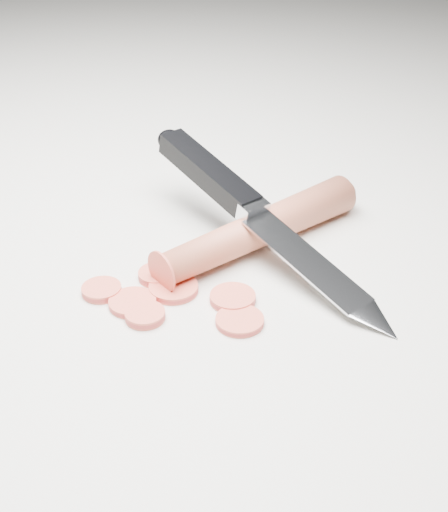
# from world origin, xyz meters

# --- Properties ---
(ground) EXTENTS (2.40, 2.40, 0.00)m
(ground) POSITION_xyz_m (0.00, 0.00, 0.00)
(ground) COLOR silver
(ground) RESTS_ON ground
(carrot) EXTENTS (0.15, 0.19, 0.03)m
(carrot) POSITION_xyz_m (0.07, 0.05, 0.02)
(carrot) COLOR #B85338
(carrot) RESTS_ON ground
(carrot_slice_0) EXTENTS (0.03, 0.03, 0.01)m
(carrot_slice_0) POSITION_xyz_m (-0.04, -0.05, 0.00)
(carrot_slice_0) COLOR #E04E3A
(carrot_slice_0) RESTS_ON ground
(carrot_slice_1) EXTENTS (0.04, 0.04, 0.01)m
(carrot_slice_1) POSITION_xyz_m (0.01, -0.04, 0.00)
(carrot_slice_1) COLOR #E04E3A
(carrot_slice_1) RESTS_ON ground
(carrot_slice_2) EXTENTS (0.04, 0.04, 0.01)m
(carrot_slice_2) POSITION_xyz_m (-0.01, -0.06, 0.00)
(carrot_slice_2) COLOR #E04E3A
(carrot_slice_2) RESTS_ON ground
(carrot_slice_3) EXTENTS (0.04, 0.04, 0.01)m
(carrot_slice_3) POSITION_xyz_m (0.06, -0.04, 0.00)
(carrot_slice_3) COLOR #E04E3A
(carrot_slice_3) RESTS_ON ground
(carrot_slice_4) EXTENTS (0.04, 0.04, 0.01)m
(carrot_slice_4) POSITION_xyz_m (0.07, -0.07, 0.00)
(carrot_slice_4) COLOR #E04E3A
(carrot_slice_4) RESTS_ON ground
(carrot_slice_5) EXTENTS (0.03, 0.03, 0.01)m
(carrot_slice_5) POSITION_xyz_m (-0.01, -0.02, 0.00)
(carrot_slice_5) COLOR #E04E3A
(carrot_slice_5) RESTS_ON ground
(carrot_slice_6) EXTENTS (0.03, 0.03, 0.01)m
(carrot_slice_6) POSITION_xyz_m (0.00, -0.08, 0.00)
(carrot_slice_6) COLOR #E04E3A
(carrot_slice_6) RESTS_ON ground
(kitchen_knife) EXTENTS (0.26, 0.20, 0.07)m
(kitchen_knife) POSITION_xyz_m (0.07, 0.03, 0.04)
(kitchen_knife) COLOR #B8BBBF
(kitchen_knife) RESTS_ON ground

